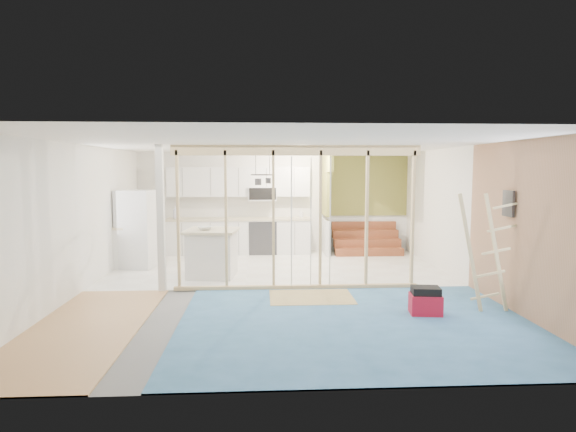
{
  "coord_description": "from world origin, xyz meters",
  "views": [
    {
      "loc": [
        -0.33,
        -8.51,
        2.18
      ],
      "look_at": [
        0.17,
        0.6,
        1.28
      ],
      "focal_mm": 30.0,
      "sensor_mm": 36.0,
      "label": 1
    }
  ],
  "objects": [
    {
      "name": "pot_rack",
      "position": [
        -0.31,
        1.89,
        2.0
      ],
      "size": [
        0.52,
        0.52,
        0.72
      ],
      "color": "black",
      "rests_on": "room"
    },
    {
      "name": "stud_frame",
      "position": [
        -0.22,
        -0.0,
        1.58
      ],
      "size": [
        4.66,
        0.14,
        2.6
      ],
      "color": "#D2B881",
      "rests_on": "room"
    },
    {
      "name": "room",
      "position": [
        0.0,
        0.0,
        1.3
      ],
      "size": [
        7.01,
        8.01,
        2.61
      ],
      "color": "slate",
      "rests_on": "ground"
    },
    {
      "name": "upper_cabinets",
      "position": [
        -0.84,
        3.82,
        1.82
      ],
      "size": [
        3.6,
        0.41,
        0.85
      ],
      "color": "white",
      "rests_on": "room"
    },
    {
      "name": "green_partition",
      "position": [
        2.04,
        3.66,
        0.94
      ],
      "size": [
        2.25,
        1.51,
        2.6
      ],
      "color": "olive",
      "rests_on": "room"
    },
    {
      "name": "fridge",
      "position": [
        -3.04,
        2.11,
        0.86
      ],
      "size": [
        0.84,
        0.82,
        1.71
      ],
      "rotation": [
        0.0,
        0.0,
        -0.15
      ],
      "color": "silver",
      "rests_on": "room"
    },
    {
      "name": "soap_bottle_a",
      "position": [
        -2.5,
        3.67,
        1.09
      ],
      "size": [
        0.14,
        0.14,
        0.31
      ],
      "primitive_type": "imported",
      "rotation": [
        0.0,
        0.0,
        -0.2
      ],
      "color": "silver",
      "rests_on": "base_cabinets"
    },
    {
      "name": "toolbox",
      "position": [
        2.1,
        -1.63,
        0.2
      ],
      "size": [
        0.49,
        0.39,
        0.43
      ],
      "rotation": [
        0.0,
        0.0,
        -0.13
      ],
      "color": "#B51026",
      "rests_on": "room"
    },
    {
      "name": "electrical_panel",
      "position": [
        3.43,
        -1.4,
        1.65
      ],
      "size": [
        0.04,
        0.3,
        0.4
      ],
      "primitive_type": "cube",
      "color": "#37373C",
      "rests_on": "room"
    },
    {
      "name": "base_cabinets",
      "position": [
        -1.61,
        3.36,
        0.47
      ],
      "size": [
        4.45,
        2.24,
        0.93
      ],
      "color": "white",
      "rests_on": "room"
    },
    {
      "name": "soap_bottle_b",
      "position": [
        0.7,
        3.82,
        1.02
      ],
      "size": [
        0.11,
        0.11,
        0.19
      ],
      "primitive_type": "imported",
      "rotation": [
        0.0,
        0.0,
        -0.36
      ],
      "color": "silver",
      "rests_on": "base_cabinets"
    },
    {
      "name": "sheathing_panel",
      "position": [
        3.48,
        -2.0,
        1.3
      ],
      "size": [
        0.02,
        4.0,
        2.6
      ],
      "primitive_type": "cube",
      "color": "tan",
      "rests_on": "room"
    },
    {
      "name": "floor_overlays",
      "position": [
        0.07,
        0.06,
        0.01
      ],
      "size": [
        7.0,
        8.0,
        0.03
      ],
      "color": "white",
      "rests_on": "room"
    },
    {
      "name": "ladder",
      "position": [
        3.05,
        -1.54,
        0.92
      ],
      "size": [
        0.97,
        0.07,
        1.8
      ],
      "rotation": [
        0.0,
        0.0,
        -0.07
      ],
      "color": "#CCB87D",
      "rests_on": "room"
    },
    {
      "name": "island",
      "position": [
        -1.33,
        1.1,
        0.48
      ],
      "size": [
        1.09,
        1.09,
        0.97
      ],
      "rotation": [
        0.0,
        0.0,
        -0.11
      ],
      "color": "silver",
      "rests_on": "room"
    },
    {
      "name": "ceiling_light",
      "position": [
        1.4,
        3.0,
        2.54
      ],
      "size": [
        0.32,
        0.32,
        0.08
      ],
      "primitive_type": "cylinder",
      "color": "#FFEABF",
      "rests_on": "room"
    },
    {
      "name": "bowl",
      "position": [
        -1.46,
        1.02,
        1.01
      ],
      "size": [
        0.38,
        0.38,
        0.07
      ],
      "primitive_type": "imported",
      "rotation": [
        0.0,
        0.0,
        0.41
      ],
      "color": "silver",
      "rests_on": "island"
    }
  ]
}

